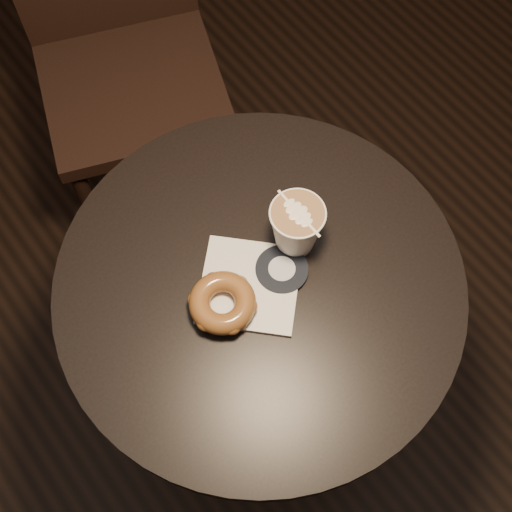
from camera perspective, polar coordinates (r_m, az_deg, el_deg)
name	(u,v)px	position (r m, az deg, el deg)	size (l,w,h in m)	color
cafe_table	(259,323)	(1.39, 0.26, -5.36)	(0.70, 0.70, 0.75)	black
chair	(115,21)	(1.76, -11.19, 17.95)	(0.54, 0.54, 1.07)	black
pastry_bag	(250,285)	(1.19, -0.52, -2.34)	(0.16, 0.16, 0.01)	silver
doughnut	(222,303)	(1.16, -2.70, -3.76)	(0.11, 0.11, 0.04)	brown
latte_cup	(296,228)	(1.19, 3.24, 2.29)	(0.09, 0.09, 0.10)	white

